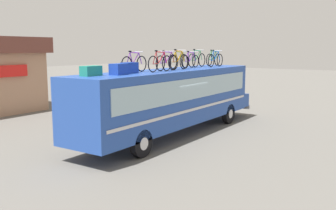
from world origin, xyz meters
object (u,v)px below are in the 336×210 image
bus (174,97)px  rooftop_bicycle_2 (160,63)px  luggage_bag_1 (91,71)px  luggage_bag_2 (119,69)px  rooftop_bicycle_4 (178,61)px  rooftop_bicycle_8 (216,60)px  rooftop_bicycle_7 (197,60)px  luggage_bag_3 (130,68)px  rooftop_bicycle_6 (191,61)px  rooftop_bicycle_5 (179,61)px  rooftop_bicycle_1 (134,63)px  rooftop_bicycle_3 (167,62)px  rooftop_bicycle_9 (213,59)px

bus → rooftop_bicycle_2: 2.36m
luggage_bag_1 → luggage_bag_2: 1.06m
luggage_bag_2 → rooftop_bicycle_4: bearing=-0.8°
rooftop_bicycle_8 → rooftop_bicycle_7: bearing=147.3°
luggage_bag_2 → rooftop_bicycle_7: bearing=3.7°
luggage_bag_3 → rooftop_bicycle_4: rooftop_bicycle_4 is taller
rooftop_bicycle_2 → luggage_bag_3: bearing=164.7°
luggage_bag_3 → rooftop_bicycle_8: 6.80m
luggage_bag_2 → rooftop_bicycle_8: rooftop_bicycle_8 is taller
bus → rooftop_bicycle_6: rooftop_bicycle_6 is taller
luggage_bag_2 → rooftop_bicycle_5: bearing=5.3°
luggage_bag_2 → rooftop_bicycle_1: size_ratio=0.36×
luggage_bag_2 → rooftop_bicycle_3: bearing=0.3°
luggage_bag_2 → rooftop_bicycle_3: size_ratio=0.33×
bus → rooftop_bicycle_3: 1.81m
rooftop_bicycle_6 → rooftop_bicycle_5: bearing=173.0°
rooftop_bicycle_7 → rooftop_bicycle_8: bearing=-32.7°
rooftop_bicycle_3 → rooftop_bicycle_9: (5.20, 0.37, 0.00)m
luggage_bag_1 → luggage_bag_2: (0.95, -0.48, 0.03)m
rooftop_bicycle_1 → luggage_bag_1: bearing=-179.6°
luggage_bag_2 → rooftop_bicycle_6: 5.92m
rooftop_bicycle_2 → rooftop_bicycle_7: rooftop_bicycle_7 is taller
rooftop_bicycle_1 → rooftop_bicycle_6: bearing=-1.9°
rooftop_bicycle_4 → luggage_bag_3: bearing=175.6°
luggage_bag_3 → rooftop_bicycle_9: 7.63m
rooftop_bicycle_2 → rooftop_bicycle_9: rooftop_bicycle_9 is taller
luggage_bag_3 → rooftop_bicycle_1: size_ratio=0.40×
rooftop_bicycle_7 → luggage_bag_2: bearing=-176.3°
rooftop_bicycle_7 → luggage_bag_1: bearing=179.7°
luggage_bag_3 → luggage_bag_1: bearing=171.1°
rooftop_bicycle_1 → rooftop_bicycle_9: 6.95m
bus → rooftop_bicycle_6: size_ratio=7.86×
luggage_bag_3 → rooftop_bicycle_9: (7.62, 0.19, 0.16)m
rooftop_bicycle_5 → rooftop_bicycle_8: 2.76m
luggage_bag_1 → rooftop_bicycle_7: 7.66m
luggage_bag_1 → rooftop_bicycle_4: rooftop_bicycle_4 is taller
rooftop_bicycle_4 → rooftop_bicycle_7: 2.66m
rooftop_bicycle_5 → luggage_bag_3: bearing=-176.2°
rooftop_bicycle_1 → luggage_bag_3: bearing=-155.8°
rooftop_bicycle_3 → rooftop_bicycle_4: rooftop_bicycle_4 is taller
rooftop_bicycle_9 → luggage_bag_1: bearing=179.4°
rooftop_bicycle_8 → luggage_bag_2: bearing=178.7°
rooftop_bicycle_4 → luggage_bag_1: bearing=174.0°
rooftop_bicycle_5 → rooftop_bicycle_9: bearing=-1.2°
rooftop_bicycle_6 → luggage_bag_3: bearing=-178.2°
luggage_bag_1 → rooftop_bicycle_2: (3.33, -0.70, 0.20)m
bus → luggage_bag_1: (-4.97, 0.33, 1.46)m
luggage_bag_1 → rooftop_bicycle_8: 8.64m
rooftop_bicycle_5 → rooftop_bicycle_2: bearing=-165.2°
luggage_bag_1 → rooftop_bicycle_2: bearing=-11.8°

